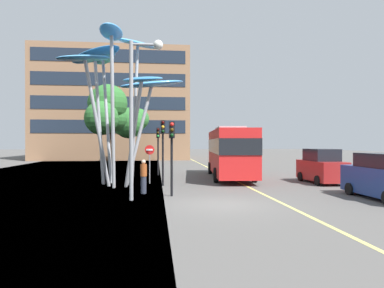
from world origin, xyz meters
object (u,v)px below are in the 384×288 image
traffic_light_kerb_near (172,142)px  no_entry_sign (150,158)px  traffic_light_kerb_far (163,139)px  red_bus (230,150)px  traffic_light_island_mid (158,141)px  car_parked_mid (321,167)px  leaf_sculpture (119,69)px  street_lamp (139,97)px  pedestrian (144,177)px

traffic_light_kerb_near → no_entry_sign: size_ratio=1.48×
traffic_light_kerb_near → traffic_light_kerb_far: bearing=94.8°
traffic_light_kerb_near → traffic_light_kerb_far: (-0.35, 4.12, 0.22)m
red_bus → no_entry_sign: 6.53m
traffic_light_kerb_far → no_entry_sign: traffic_light_kerb_far is taller
traffic_light_island_mid → car_parked_mid: 12.30m
red_bus → traffic_light_kerb_near: size_ratio=2.94×
traffic_light_island_mid → car_parked_mid: bearing=-31.2°
leaf_sculpture → no_entry_sign: 5.79m
street_lamp → traffic_light_kerb_near: bearing=31.1°
street_lamp → pedestrian: size_ratio=4.19×
red_bus → no_entry_sign: size_ratio=4.36×
traffic_light_island_mid → car_parked_mid: traffic_light_island_mid is taller
car_parked_mid → red_bus: bearing=144.3°
red_bus → leaf_sculpture: bearing=-156.1°
red_bus → car_parked_mid: (5.18, -3.73, -1.01)m
traffic_light_kerb_near → red_bus: bearing=60.9°
leaf_sculpture → traffic_light_kerb_near: leaf_sculpture is taller
red_bus → pedestrian: bearing=-129.8°
traffic_light_kerb_far → car_parked_mid: size_ratio=0.98×
traffic_light_kerb_far → no_entry_sign: (-0.81, 1.27, -1.21)m
red_bus → car_parked_mid: 6.46m
red_bus → car_parked_mid: bearing=-35.7°
traffic_light_island_mid → traffic_light_kerb_near: bearing=-86.9°
traffic_light_kerb_near → pedestrian: size_ratio=2.09×
red_bus → pedestrian: red_bus is taller
red_bus → traffic_light_island_mid: traffic_light_island_mid is taller
traffic_light_island_mid → car_parked_mid: (10.42, -6.32, -1.70)m
traffic_light_kerb_far → car_parked_mid: 10.34m
red_bus → traffic_light_kerb_near: (-4.65, -8.34, 0.58)m
traffic_light_kerb_far → pedestrian: size_ratio=2.27×
traffic_light_island_mid → no_entry_sign: bearing=-95.8°
car_parked_mid → street_lamp: street_lamp is taller
red_bus → leaf_sculpture: size_ratio=1.12×
red_bus → street_lamp: 11.43m
leaf_sculpture → traffic_light_kerb_far: leaf_sculpture is taller
traffic_light_island_mid → pedestrian: (-0.80, -9.83, -1.85)m
pedestrian → no_entry_sign: bearing=86.9°
leaf_sculpture → car_parked_mid: leaf_sculpture is taller
red_bus → leaf_sculpture: (-7.65, -3.39, 5.07)m
traffic_light_island_mid → car_parked_mid: size_ratio=0.94×
traffic_light_island_mid → street_lamp: street_lamp is taller
traffic_light_kerb_far → car_parked_mid: traffic_light_kerb_far is taller
street_lamp → no_entry_sign: size_ratio=2.97×
red_bus → pedestrian: size_ratio=6.15×
leaf_sculpture → traffic_light_island_mid: 7.80m
leaf_sculpture → car_parked_mid: (12.83, -0.33, -6.08)m
traffic_light_island_mid → street_lamp: (-0.93, -11.86, 1.91)m
red_bus → street_lamp: street_lamp is taller
traffic_light_kerb_near → car_parked_mid: (9.83, 4.62, -1.59)m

